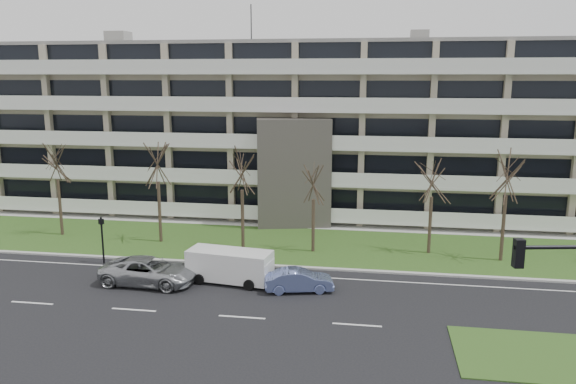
% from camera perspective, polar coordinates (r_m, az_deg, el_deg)
% --- Properties ---
extents(ground, '(160.00, 160.00, 0.00)m').
position_cam_1_polar(ground, '(30.22, -4.70, -12.56)').
color(ground, black).
rests_on(ground, ground).
extents(grass_verge, '(90.00, 10.00, 0.06)m').
position_cam_1_polar(grass_verge, '(42.14, -0.53, -5.32)').
color(grass_verge, '#2D4D19').
rests_on(grass_verge, ground).
extents(curb, '(90.00, 0.35, 0.12)m').
position_cam_1_polar(curb, '(37.46, -1.80, -7.51)').
color(curb, '#B2B2AD').
rests_on(curb, ground).
extents(sidewalk, '(90.00, 2.00, 0.08)m').
position_cam_1_polar(sidewalk, '(47.36, 0.57, -3.37)').
color(sidewalk, '#B2B2AD').
rests_on(sidewalk, ground).
extents(grass_median, '(7.00, 5.00, 0.06)m').
position_cam_1_polar(grass_median, '(28.62, 23.67, -14.97)').
color(grass_median, '#2D4D19').
rests_on(grass_median, ground).
extents(lane_edge_line, '(90.00, 0.12, 0.01)m').
position_cam_1_polar(lane_edge_line, '(36.09, -2.25, -8.37)').
color(lane_edge_line, white).
rests_on(lane_edge_line, ground).
extents(apartment_building, '(60.50, 15.10, 18.75)m').
position_cam_1_polar(apartment_building, '(52.68, 1.67, 6.55)').
color(apartment_building, '#B6AA8E').
rests_on(apartment_building, ground).
extents(silver_pickup, '(5.91, 2.93, 1.61)m').
position_cam_1_polar(silver_pickup, '(35.30, -13.97, -7.81)').
color(silver_pickup, '#A6A9AE').
rests_on(silver_pickup, ground).
extents(blue_sedan, '(4.23, 2.27, 1.32)m').
position_cam_1_polar(blue_sedan, '(33.24, 1.12, -8.96)').
color(blue_sedan, '#6D7EBE').
rests_on(blue_sedan, ground).
extents(white_van, '(5.35, 2.65, 1.99)m').
position_cam_1_polar(white_van, '(34.62, -5.84, -7.23)').
color(white_van, white).
rests_on(white_van, ground).
extents(pedestrian_signal, '(0.37, 0.33, 3.23)m').
position_cam_1_polar(pedestrian_signal, '(39.49, -18.37, -4.06)').
color(pedestrian_signal, black).
rests_on(pedestrian_signal, ground).
extents(tree_1, '(4.00, 4.00, 8.00)m').
position_cam_1_polar(tree_1, '(46.80, -22.51, 3.27)').
color(tree_1, '#382B21').
rests_on(tree_1, ground).
extents(tree_2, '(4.17, 4.17, 8.35)m').
position_cam_1_polar(tree_2, '(42.48, -13.16, 3.44)').
color(tree_2, '#382B21').
rests_on(tree_2, ground).
extents(tree_3, '(3.94, 3.94, 7.88)m').
position_cam_1_polar(tree_3, '(39.78, -4.73, 2.63)').
color(tree_3, '#382B21').
rests_on(tree_3, ground).
extents(tree_4, '(3.45, 3.45, 6.89)m').
position_cam_1_polar(tree_4, '(39.21, 2.62, 1.38)').
color(tree_4, '#382B21').
rests_on(tree_4, ground).
extents(tree_5, '(3.68, 3.68, 7.35)m').
position_cam_1_polar(tree_5, '(40.04, 14.48, 1.75)').
color(tree_5, '#382B21').
rests_on(tree_5, ground).
extents(tree_6, '(4.07, 4.07, 8.13)m').
position_cam_1_polar(tree_6, '(39.77, 21.43, 2.14)').
color(tree_6, '#382B21').
rests_on(tree_6, ground).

